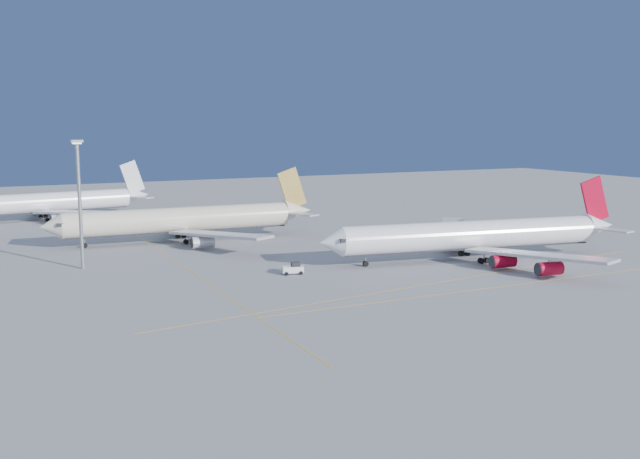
{
  "coord_description": "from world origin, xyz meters",
  "views": [
    {
      "loc": [
        -78.82,
        -115.83,
        30.51
      ],
      "look_at": [
        -10.96,
        23.28,
        7.0
      ],
      "focal_mm": 40.0,
      "sensor_mm": 36.0,
      "label": 1
    }
  ],
  "objects": [
    {
      "name": "taxiway_lines",
      "position": [
        -14.71,
        6.34,
        0.01
      ],
      "size": [
        118.86,
        140.0,
        0.02
      ],
      "color": "#E0A50C",
      "rests_on": "ground"
    },
    {
      "name": "pushback_tug",
      "position": [
        -21.9,
        13.22,
        1.11
      ],
      "size": [
        4.61,
        3.33,
        2.4
      ],
      "rotation": [
        0.0,
        0.0,
        -0.21
      ],
      "color": "white",
      "rests_on": "ground"
    },
    {
      "name": "airliner_virgin",
      "position": [
        21.1,
        9.45,
        5.44
      ],
      "size": [
        72.95,
        64.93,
        18.03
      ],
      "rotation": [
        0.0,
        0.0,
        -0.15
      ],
      "color": "white",
      "rests_on": "ground"
    },
    {
      "name": "airliner_etihad",
      "position": [
        -30.39,
        62.03,
        5.58
      ],
      "size": [
        70.21,
        64.91,
        18.34
      ],
      "rotation": [
        0.0,
        0.0,
        -0.04
      ],
      "color": "beige",
      "rests_on": "ground"
    },
    {
      "name": "ground",
      "position": [
        0.0,
        0.0,
        0.0
      ],
      "size": [
        500.0,
        500.0,
        0.0
      ],
      "primitive_type": "plane",
      "color": "slate",
      "rests_on": "ground"
    },
    {
      "name": "airliner_third",
      "position": [
        -58.56,
        120.58,
        5.4
      ],
      "size": [
        66.47,
        60.78,
        17.84
      ],
      "rotation": [
        0.0,
        0.0,
        0.14
      ],
      "color": "white",
      "rests_on": "ground"
    },
    {
      "name": "light_mast",
      "position": [
        -59.37,
        37.28,
        15.83
      ],
      "size": [
        2.32,
        2.32,
        26.82
      ],
      "color": "gray",
      "rests_on": "ground"
    }
  ]
}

